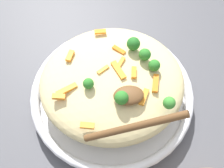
{
  "coord_description": "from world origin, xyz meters",
  "views": [
    {
      "loc": [
        0.04,
        0.32,
        0.62
      ],
      "look_at": [
        0.0,
        0.0,
        0.07
      ],
      "focal_mm": 49.76,
      "sensor_mm": 36.0,
      "label": 1
    }
  ],
  "objects": [
    {
      "name": "broccoli_floret_1",
      "position": [
        -0.07,
        -0.02,
        0.13
      ],
      "size": [
        0.02,
        0.02,
        0.03
      ],
      "color": "#296820",
      "rests_on": "pasta_mound"
    },
    {
      "name": "carrot_piece_2",
      "position": [
        -0.01,
        0.0,
        0.12
      ],
      "size": [
        0.03,
        0.04,
        0.01
      ],
      "primitive_type": "cube",
      "rotation": [
        0.0,
        0.0,
        1.95
      ],
      "color": "orange",
      "rests_on": "pasta_mound"
    },
    {
      "name": "carrot_piece_9",
      "position": [
        0.08,
        -0.05,
        0.12
      ],
      "size": [
        0.02,
        0.03,
        0.01
      ],
      "primitive_type": "cube",
      "rotation": [
        0.0,
        0.0,
        1.17
      ],
      "color": "orange",
      "rests_on": "pasta_mound"
    },
    {
      "name": "carrot_piece_10",
      "position": [
        -0.08,
        0.03,
        0.12
      ],
      "size": [
        0.02,
        0.04,
        0.01
      ],
      "primitive_type": "cube",
      "rotation": [
        0.0,
        0.0,
        4.45
      ],
      "color": "orange",
      "rests_on": "pasta_mound"
    },
    {
      "name": "carrot_piece_11",
      "position": [
        0.09,
        0.03,
        0.12
      ],
      "size": [
        0.04,
        0.03,
        0.01
      ],
      "primitive_type": "cube",
      "rotation": [
        0.0,
        0.0,
        0.42
      ],
      "color": "orange",
      "rests_on": "pasta_mound"
    },
    {
      "name": "pasta_mound",
      "position": [
        0.0,
        0.0,
        0.08
      ],
      "size": [
        0.29,
        0.27,
        0.08
      ],
      "primitive_type": "ellipsoid",
      "color": "#DBC689",
      "rests_on": "serving_bowl"
    },
    {
      "name": "carrot_piece_3",
      "position": [
        -0.05,
        0.06,
        0.12
      ],
      "size": [
        0.02,
        0.03,
        0.01
      ],
      "primitive_type": "cube",
      "rotation": [
        0.0,
        0.0,
        1.09
      ],
      "color": "orange",
      "rests_on": "pasta_mound"
    },
    {
      "name": "broccoli_floret_0",
      "position": [
        -0.01,
        0.06,
        0.13
      ],
      "size": [
        0.03,
        0.03,
        0.03
      ],
      "color": "#296820",
      "rests_on": "pasta_mound"
    },
    {
      "name": "ground_plane",
      "position": [
        0.0,
        0.0,
        0.0
      ],
      "size": [
        2.4,
        2.4,
        0.0
      ],
      "primitive_type": "plane",
      "color": "#4C4C51"
    },
    {
      "name": "serving_bowl",
      "position": [
        0.0,
        0.0,
        0.02
      ],
      "size": [
        0.35,
        0.35,
        0.04
      ],
      "color": "silver",
      "rests_on": "ground_plane"
    },
    {
      "name": "broccoli_floret_2",
      "position": [
        -0.05,
        -0.05,
        0.13
      ],
      "size": [
        0.03,
        0.03,
        0.03
      ],
      "color": "#205B1C",
      "rests_on": "pasta_mound"
    },
    {
      "name": "broccoli_floret_4",
      "position": [
        -0.08,
        0.0,
        0.13
      ],
      "size": [
        0.02,
        0.02,
        0.03
      ],
      "color": "#296820",
      "rests_on": "pasta_mound"
    },
    {
      "name": "broccoli_floret_5",
      "position": [
        0.05,
        0.03,
        0.13
      ],
      "size": [
        0.02,
        0.02,
        0.02
      ],
      "color": "#296820",
      "rests_on": "pasta_mound"
    },
    {
      "name": "carrot_piece_5",
      "position": [
        -0.02,
        -0.05,
        0.12
      ],
      "size": [
        0.03,
        0.03,
        0.01
      ],
      "primitive_type": "cube",
      "rotation": [
        0.0,
        0.0,
        5.53
      ],
      "color": "orange",
      "rests_on": "pasta_mound"
    },
    {
      "name": "carrot_piece_6",
      "position": [
        -0.02,
        -0.02,
        0.12
      ],
      "size": [
        0.02,
        0.03,
        0.01
      ],
      "primitive_type": "cube",
      "rotation": [
        0.0,
        0.0,
        0.98
      ],
      "color": "orange",
      "rests_on": "pasta_mound"
    },
    {
      "name": "serving_spoon",
      "position": [
        -0.02,
        0.09,
        0.14
      ],
      "size": [
        0.16,
        0.11,
        0.1
      ],
      "color": "brown",
      "rests_on": "pasta_mound"
    },
    {
      "name": "carrot_piece_4",
      "position": [
        0.02,
        -0.01,
        0.12
      ],
      "size": [
        0.03,
        0.02,
        0.01
      ],
      "primitive_type": "cube",
      "rotation": [
        0.0,
        0.0,
        3.71
      ],
      "color": "orange",
      "rests_on": "pasta_mound"
    },
    {
      "name": "carrot_piece_0",
      "position": [
        0.06,
        0.1,
        0.12
      ],
      "size": [
        0.03,
        0.02,
        0.01
      ],
      "primitive_type": "cube",
      "rotation": [
        0.0,
        0.0,
        6.07
      ],
      "color": "orange",
      "rests_on": "pasta_mound"
    },
    {
      "name": "broccoli_floret_3",
      "position": [
        -0.09,
        0.08,
        0.13
      ],
      "size": [
        0.02,
        0.02,
        0.03
      ],
      "color": "#377928",
      "rests_on": "pasta_mound"
    },
    {
      "name": "carrot_piece_1",
      "position": [
        0.1,
        0.04,
        0.12
      ],
      "size": [
        0.03,
        0.01,
        0.01
      ],
      "primitive_type": "cube",
      "rotation": [
        0.0,
        0.0,
        6.11
      ],
      "color": "orange",
      "rests_on": "pasta_mound"
    },
    {
      "name": "carrot_piece_8",
      "position": [
        -0.04,
        0.01,
        0.12
      ],
      "size": [
        0.01,
        0.03,
        0.01
      ],
      "primitive_type": "cube",
      "rotation": [
        0.0,
        0.0,
        4.53
      ],
      "color": "orange",
      "rests_on": "pasta_mound"
    },
    {
      "name": "carrot_piece_7",
      "position": [
        0.01,
        -0.1,
        0.12
      ],
      "size": [
        0.02,
        0.01,
        0.01
      ],
      "primitive_type": "cube",
      "rotation": [
        0.0,
        0.0,
        3.11
      ],
      "color": "orange",
      "rests_on": "pasta_mound"
    }
  ]
}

